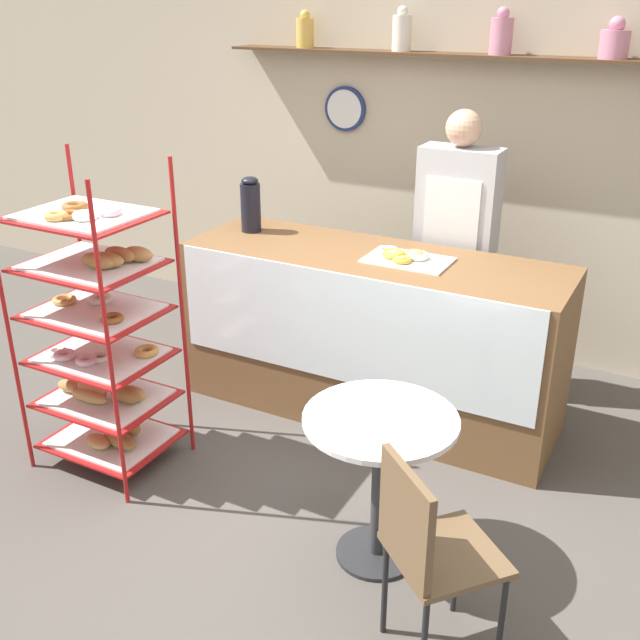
% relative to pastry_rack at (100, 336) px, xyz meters
% --- Properties ---
extents(ground_plane, '(14.00, 14.00, 0.00)m').
position_rel_pastry_rack_xyz_m(ground_plane, '(1.01, 0.16, -0.75)').
color(ground_plane, '#4C4742').
extents(back_wall, '(10.00, 0.30, 2.70)m').
position_rel_pastry_rack_xyz_m(back_wall, '(1.01, 2.40, 0.62)').
color(back_wall, beige).
rests_on(back_wall, ground_plane).
extents(display_counter, '(2.23, 0.72, 1.00)m').
position_rel_pastry_rack_xyz_m(display_counter, '(1.01, 1.16, -0.25)').
color(display_counter, brown).
rests_on(display_counter, ground_plane).
extents(pastry_rack, '(0.69, 0.57, 1.66)m').
position_rel_pastry_rack_xyz_m(pastry_rack, '(0.00, 0.00, 0.00)').
color(pastry_rack, '#A51919').
rests_on(pastry_rack, ground_plane).
extents(person_worker, '(0.48, 0.23, 1.77)m').
position_rel_pastry_rack_xyz_m(person_worker, '(1.32, 1.70, 0.22)').
color(person_worker, '#282833').
rests_on(person_worker, ground_plane).
extents(cafe_table, '(0.67, 0.67, 0.73)m').
position_rel_pastry_rack_xyz_m(cafe_table, '(1.59, -0.03, -0.20)').
color(cafe_table, '#262628').
rests_on(cafe_table, ground_plane).
extents(cafe_chair, '(0.54, 0.54, 0.89)m').
position_rel_pastry_rack_xyz_m(cafe_chair, '(1.98, -0.48, -0.20)').
color(cafe_chair, black).
rests_on(cafe_chair, ground_plane).
extents(coffee_carafe, '(0.12, 0.12, 0.34)m').
position_rel_pastry_rack_xyz_m(coffee_carafe, '(0.14, 1.24, 0.42)').
color(coffee_carafe, black).
rests_on(coffee_carafe, display_counter).
extents(donut_tray_counter, '(0.47, 0.31, 0.05)m').
position_rel_pastry_rack_xyz_m(donut_tray_counter, '(1.20, 1.17, 0.28)').
color(donut_tray_counter, white).
rests_on(donut_tray_counter, display_counter).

